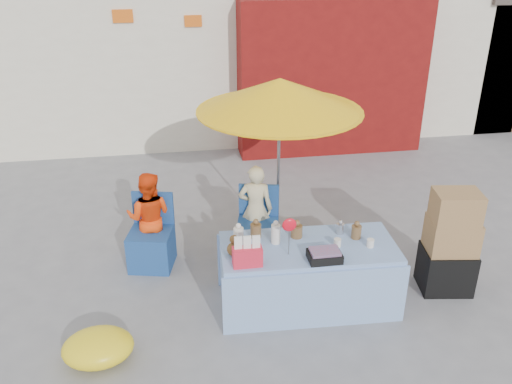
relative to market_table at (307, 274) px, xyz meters
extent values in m
plane|color=slate|center=(-0.71, 0.10, -0.36)|extent=(80.00, 80.00, 0.00)
cube|color=silver|center=(-0.71, 7.10, 1.89)|extent=(12.00, 5.00, 4.50)
cube|color=maroon|center=(1.49, 4.30, 0.94)|extent=(3.20, 0.60, 2.60)
cube|color=#4C331E|center=(5.79, 6.10, 0.84)|extent=(2.60, 3.00, 2.40)
cube|color=#D75A12|center=(-1.91, 4.58, 1.99)|extent=(0.32, 0.04, 0.20)
cube|color=#D75A12|center=(-0.81, 4.58, 1.89)|extent=(0.28, 0.04, 0.18)
cube|color=#7C9CC7|center=(0.01, 0.00, -0.01)|extent=(1.80, 0.87, 0.70)
cube|color=#7C9CC7|center=(-0.01, -0.41, -0.03)|extent=(1.81, 0.11, 0.65)
cube|color=#7C9CC7|center=(0.03, 0.41, -0.03)|extent=(1.81, 0.11, 0.65)
cylinder|color=white|center=(-0.68, 0.17, 0.42)|extent=(0.11, 0.11, 0.17)
cylinder|color=brown|center=(-0.49, 0.26, 0.41)|extent=(0.12, 0.12, 0.15)
cylinder|color=white|center=(-0.31, 0.11, 0.44)|extent=(0.10, 0.10, 0.20)
cylinder|color=brown|center=(-0.08, 0.19, 0.40)|extent=(0.13, 0.13, 0.13)
cylinder|color=#B2B2B7|center=(0.39, 0.19, 0.40)|extent=(0.09, 0.09, 0.11)
cylinder|color=brown|center=(0.52, 0.07, 0.41)|extent=(0.11, 0.11, 0.14)
cylinder|color=white|center=(0.28, -0.06, 0.38)|extent=(0.08, 0.08, 0.08)
cylinder|color=white|center=(0.61, -0.12, 0.38)|extent=(0.08, 0.08, 0.08)
sphere|color=brown|center=(-0.76, -0.06, 0.41)|extent=(0.14, 0.14, 0.14)
ellipsoid|color=red|center=(-0.23, -0.13, 0.67)|extent=(0.14, 0.05, 0.14)
cube|color=red|center=(-0.66, -0.25, 0.43)|extent=(0.28, 0.14, 0.19)
cube|color=black|center=(0.09, -0.28, 0.38)|extent=(0.33, 0.24, 0.08)
cube|color=navy|center=(-1.60, 0.98, -0.13)|extent=(0.57, 0.56, 0.45)
cube|color=navy|center=(-1.55, 1.20, 0.29)|extent=(0.48, 0.15, 0.40)
cube|color=navy|center=(-0.35, 0.98, -0.13)|extent=(0.57, 0.56, 0.45)
cube|color=navy|center=(-0.30, 1.20, 0.29)|extent=(0.48, 0.15, 0.40)
imported|color=#FF420D|center=(-1.60, 1.13, 0.20)|extent=(0.62, 0.53, 1.12)
imported|color=beige|center=(-0.35, 1.13, 0.20)|extent=(0.46, 0.35, 1.12)
cylinder|color=gray|center=(-0.05, 1.28, 0.64)|extent=(0.04, 0.04, 2.00)
cone|color=yellow|center=(-0.05, 1.28, 1.54)|extent=(1.90, 1.90, 0.38)
cylinder|color=yellow|center=(-0.05, 1.28, 1.36)|extent=(1.90, 1.90, 0.02)
cube|color=black|center=(1.56, 0.01, -0.12)|extent=(0.59, 0.51, 0.48)
cube|color=#9D7547|center=(1.56, 0.01, 0.31)|extent=(0.55, 0.46, 0.37)
cube|color=#9D7547|center=(1.54, -0.01, 0.65)|extent=(0.51, 0.41, 0.33)
ellipsoid|color=yellow|center=(-2.07, -0.53, -0.21)|extent=(0.75, 0.66, 0.29)
camera|label=1|loc=(-1.27, -4.52, 3.19)|focal=38.00mm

